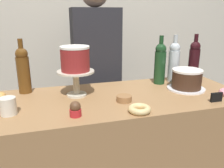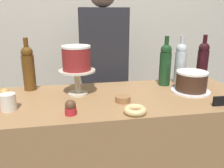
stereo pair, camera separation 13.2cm
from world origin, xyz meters
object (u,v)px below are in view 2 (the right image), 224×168
Objects in this scene: wine_bottle_clear at (180,63)px; chocolate_round_cake at (191,81)px; white_layer_cake at (76,58)px; barista_figure at (104,80)px; wine_bottle_amber at (28,67)px; donut_glazed at (135,110)px; price_sign_chalkboard at (219,101)px; cupcake_chocolate at (71,108)px; coffee_cup_ceramic at (8,102)px; cupcake_caramel at (5,95)px; wine_bottle_green at (165,64)px; wine_bottle_dark_red at (203,61)px; cake_stand_pedestal at (77,78)px; cookie_stack at (123,99)px.

chocolate_round_cake is at bearing -93.53° from wine_bottle_clear.
barista_figure reaches higher than white_layer_cake.
wine_bottle_amber reaches higher than donut_glazed.
barista_figure is (-0.50, 0.78, -0.08)m from price_sign_chalkboard.
chocolate_round_cake is 0.76m from cupcake_chocolate.
barista_figure is at bearing 32.46° from wine_bottle_amber.
wine_bottle_amber is at bearing 155.77° from price_sign_chalkboard.
donut_glazed is 0.63m from coffee_cup_ceramic.
cupcake_caramel is (-0.10, -0.19, -0.11)m from wine_bottle_amber.
wine_bottle_green reaches higher than cupcake_caramel.
barista_figure is at bearing 152.53° from wine_bottle_dark_red.
wine_bottle_dark_red reaches higher than cupcake_caramel.
donut_glazed is at bearing -40.31° from wine_bottle_amber.
coffee_cup_ceramic is at bearing -174.34° from chocolate_round_cake.
wine_bottle_dark_red is 1.16m from wine_bottle_amber.
wine_bottle_amber is at bearing 80.17° from coffee_cup_ceramic.
cupcake_caramel is 1.00× the size of cupcake_chocolate.
cake_stand_pedestal is 0.54m from barista_figure.
donut_glazed is at bearing -7.78° from cupcake_chocolate.
price_sign_chalkboard is at bearing -71.05° from wine_bottle_green.
wine_bottle_dark_red reaches higher than cookie_stack.
wine_bottle_green is at bearing 9.10° from white_layer_cake.
wine_bottle_amber is at bearing 149.58° from cookie_stack.
wine_bottle_green is 0.97m from coffee_cup_ceramic.
cookie_stack is (-0.02, 0.16, 0.00)m from donut_glazed.
cupcake_chocolate is (-0.74, -0.40, -0.11)m from wine_bottle_clear.
wine_bottle_dark_red is 0.29m from wine_bottle_green.
wine_bottle_amber is at bearing 153.81° from white_layer_cake.
cake_stand_pedestal is at bearing 156.58° from price_sign_chalkboard.
price_sign_chalkboard is at bearing -81.74° from chocolate_round_cake.
wine_bottle_dark_red is at bearing 14.19° from coffee_cup_ceramic.
chocolate_round_cake is at bearing -6.20° from white_layer_cake.
wine_bottle_dark_red reaches higher than donut_glazed.
chocolate_round_cake is 2.50× the size of cupcake_chocolate.
price_sign_chalkboard is (0.03, -0.24, -0.04)m from chocolate_round_cake.
cupcake_caramel is at bearing 169.41° from cookie_stack.
cookie_stack is 0.50m from price_sign_chalkboard.
donut_glazed is (0.55, -0.47, -0.13)m from wine_bottle_amber.
cookie_stack is at bearing -154.81° from wine_bottle_dark_red.
chocolate_round_cake is 2.50× the size of cupcake_caramel.
price_sign_chalkboard is (1.12, -0.26, -0.01)m from cupcake_caramel.
cake_stand_pedestal is 2.50× the size of coffee_cup_ceramic.
donut_glazed is at bearing -51.28° from cake_stand_pedestal.
donut_glazed is at bearing -81.18° from cookie_stack.
wine_bottle_dark_red reaches higher than coffee_cup_ceramic.
cake_stand_pedestal is at bearing 144.82° from cookie_stack.
chocolate_round_cake reaches higher than price_sign_chalkboard.
cake_stand_pedestal is 3.04× the size of price_sign_chalkboard.
cake_stand_pedestal reaches higher than coffee_cup_ceramic.
wine_bottle_dark_red is at bearing 8.09° from cupcake_caramel.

